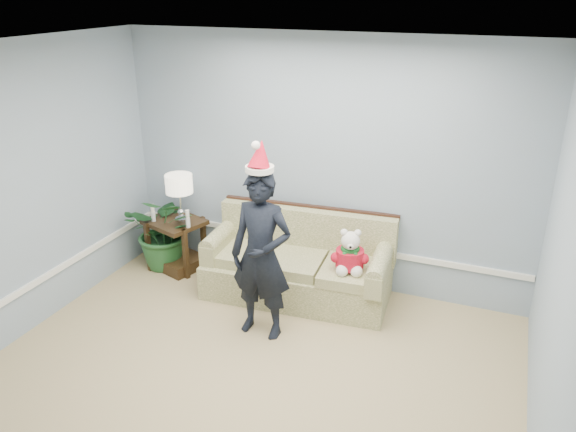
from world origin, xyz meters
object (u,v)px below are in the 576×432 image
Objects in this scene: side_table at (177,249)px; sofa at (299,266)px; teddy_bear at (350,256)px; table_lamp at (179,186)px; man at (261,255)px; houseplant at (165,230)px.

sofa is at bearing -1.26° from side_table.
sofa is 2.66× the size of side_table.
teddy_bear is at bearing -20.53° from sofa.
table_lamp is 1.67m from man.
houseplant is at bearing -167.52° from side_table.
houseplant and teddy_bear have the same top height.
teddy_bear is (2.07, -0.24, -0.38)m from table_lamp.
man is at bearing -31.81° from table_lamp.
man is (1.41, -0.88, -0.20)m from table_lamp.
table_lamp reaches higher than houseplant.
houseplant is at bearing -163.44° from table_lamp.
man reaches higher than side_table.
side_table is (-1.55, 0.03, -0.09)m from sofa.
sofa is 0.70m from teddy_bear.
side_table is 1.37× the size of table_lamp.
table_lamp is 1.21× the size of teddy_bear.
teddy_bear reaches higher than side_table.
table_lamp is at bearing 173.17° from sofa.
sofa is 4.40× the size of teddy_bear.
man is at bearing -151.74° from teddy_bear.
side_table is at bearing 174.50° from sofa.
teddy_bear is (2.27, -0.18, 0.18)m from houseplant.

